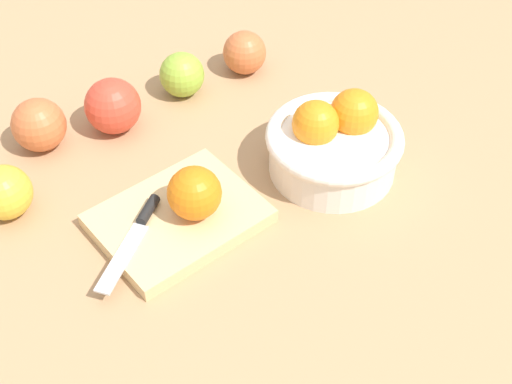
% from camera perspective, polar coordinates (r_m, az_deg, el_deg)
% --- Properties ---
extents(ground_plane, '(2.40, 2.40, 0.00)m').
position_cam_1_polar(ground_plane, '(0.96, -4.00, 1.51)').
color(ground_plane, tan).
extents(bowl, '(0.19, 0.19, 0.11)m').
position_cam_1_polar(bowl, '(0.94, 6.48, 4.06)').
color(bowl, white).
rests_on(bowl, ground_plane).
extents(cutting_board, '(0.22, 0.18, 0.02)m').
position_cam_1_polar(cutting_board, '(0.89, -6.44, -2.16)').
color(cutting_board, '#DBB77F').
rests_on(cutting_board, ground_plane).
extents(orange_on_board, '(0.07, 0.07, 0.07)m').
position_cam_1_polar(orange_on_board, '(0.86, -5.12, -0.09)').
color(orange_on_board, orange).
rests_on(orange_on_board, cutting_board).
extents(knife, '(0.15, 0.08, 0.01)m').
position_cam_1_polar(knife, '(0.86, -9.81, -3.10)').
color(knife, silver).
rests_on(knife, cutting_board).
extents(apple_front_right, '(0.07, 0.07, 0.07)m').
position_cam_1_polar(apple_front_right, '(0.94, -20.16, -0.03)').
color(apple_front_right, gold).
rests_on(apple_front_right, ground_plane).
extents(apple_front_left, '(0.07, 0.07, 0.07)m').
position_cam_1_polar(apple_front_left, '(1.08, -6.16, 9.65)').
color(apple_front_left, '#8EB738').
rests_on(apple_front_left, ground_plane).
extents(apple_front_center, '(0.08, 0.08, 0.08)m').
position_cam_1_polar(apple_front_center, '(1.03, -11.79, 7.00)').
color(apple_front_center, '#D6422D').
rests_on(apple_front_center, ground_plane).
extents(apple_front_right_2, '(0.08, 0.08, 0.08)m').
position_cam_1_polar(apple_front_right_2, '(1.02, -17.56, 5.33)').
color(apple_front_right_2, '#CC6638').
rests_on(apple_front_right_2, ground_plane).
extents(apple_front_left_2, '(0.07, 0.07, 0.07)m').
position_cam_1_polar(apple_front_left_2, '(1.13, -0.96, 11.48)').
color(apple_front_left_2, '#CC6638').
rests_on(apple_front_left_2, ground_plane).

